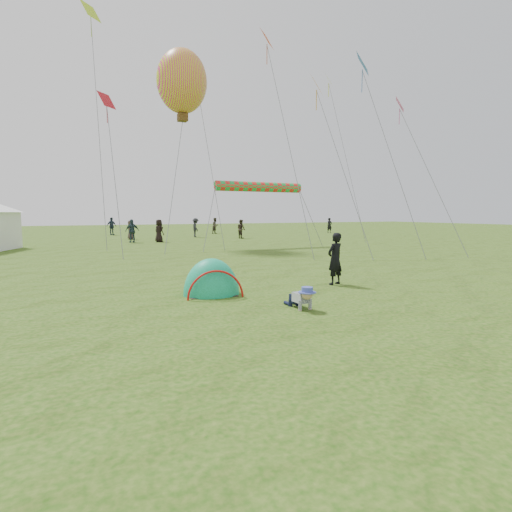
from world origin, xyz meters
name	(u,v)px	position (x,y,z in m)	size (l,w,h in m)	color
ground	(335,308)	(0.00, 0.00, 0.00)	(140.00, 140.00, 0.00)	#174609
crawling_toddler	(302,297)	(-0.78, 0.25, 0.28)	(0.52, 0.74, 0.57)	black
popup_tent	(212,294)	(-2.14, 2.74, 0.00)	(1.55, 1.27, 2.00)	#0F7C3E
standing_adult	(335,259)	(1.84, 2.52, 0.81)	(0.59, 0.39, 1.62)	black
crowd_person_1	(241,229)	(8.12, 24.48, 0.82)	(0.80, 0.62, 1.65)	#322920
crowd_person_2	(112,226)	(-1.56, 34.83, 0.89)	(1.04, 0.43, 1.78)	#232F41
crowd_person_3	(196,228)	(5.04, 27.87, 0.87)	(1.13, 0.65, 1.75)	#222328
crowd_person_4	(130,230)	(-0.82, 27.15, 0.80)	(0.78, 0.51, 1.60)	#3C302C
crowd_person_7	(215,226)	(8.76, 32.93, 0.85)	(0.83, 0.64, 1.70)	#3D362D
crowd_person_8	(132,231)	(-1.21, 23.47, 0.88)	(1.03, 0.43, 1.75)	#283B46
crowd_person_10	(159,231)	(0.72, 23.12, 0.86)	(0.84, 0.55, 1.73)	black
crowd_person_12	(330,225)	(20.83, 29.11, 0.83)	(0.61, 0.40, 1.66)	black
balloon_kite	(182,85)	(1.56, 18.89, 10.49)	(3.26, 3.26, 4.56)	#C3E504
rainbow_tube_kite	(259,187)	(5.86, 16.22, 3.91)	(0.64, 0.64, 6.05)	red
diamond_kite_1	(317,85)	(7.31, 11.88, 9.34)	(1.11, 1.11, 0.00)	orange
diamond_kite_2	(329,79)	(14.13, 20.33, 12.98)	(1.09, 1.09, 0.00)	#E9ED08
diamond_kite_4	(363,64)	(9.82, 11.06, 10.57)	(1.25, 1.25, 0.00)	blue
diamond_kite_5	(400,104)	(12.44, 10.78, 8.58)	(0.91, 0.91, 0.00)	#E053A8
diamond_kite_6	(107,100)	(-3.26, 17.33, 8.60)	(1.01, 1.01, 0.00)	red
diamond_kite_7	(267,39)	(4.84, 13.14, 11.78)	(1.07, 1.07, 0.00)	#DC430A
diamond_kite_8	(91,11)	(-3.57, 22.24, 15.43)	(1.29, 1.29, 0.00)	#B9E51E
diamond_kite_9	(197,81)	(2.91, 19.88, 11.19)	(0.96, 0.96, 0.00)	#339419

